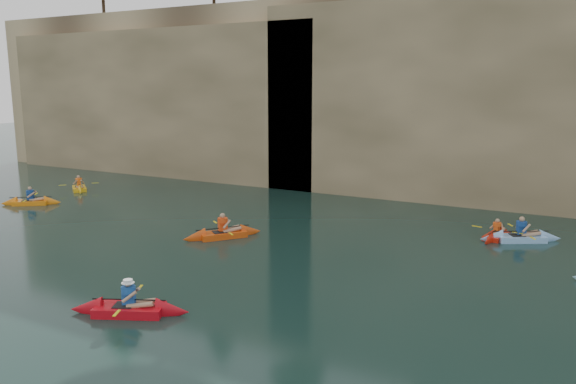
% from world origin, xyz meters
% --- Properties ---
extents(cliff, '(70.00, 16.00, 12.00)m').
position_xyz_m(cliff, '(0.00, 30.00, 6.00)').
color(cliff, tan).
rests_on(cliff, ground).
extents(cliff_slab_west, '(26.00, 2.40, 10.56)m').
position_xyz_m(cliff_slab_west, '(-20.00, 22.60, 5.28)').
color(cliff_slab_west, tan).
rests_on(cliff_slab_west, ground).
extents(cliff_slab_center, '(24.00, 2.40, 11.40)m').
position_xyz_m(cliff_slab_center, '(2.00, 22.60, 5.70)').
color(cliff_slab_center, tan).
rests_on(cliff_slab_center, ground).
extents(sea_cave_west, '(4.50, 1.00, 4.00)m').
position_xyz_m(sea_cave_west, '(-18.00, 21.95, 2.00)').
color(sea_cave_west, black).
rests_on(sea_cave_west, ground).
extents(sea_cave_center, '(3.50, 1.00, 3.20)m').
position_xyz_m(sea_cave_center, '(-4.00, 21.95, 1.60)').
color(sea_cave_center, black).
rests_on(sea_cave_center, ground).
extents(main_kayaker, '(3.45, 2.16, 1.28)m').
position_xyz_m(main_kayaker, '(-3.51, 2.44, 0.17)').
color(main_kayaker, red).
rests_on(main_kayaker, ground).
extents(kayaker_orange, '(2.74, 3.24, 1.32)m').
position_xyz_m(kayaker_orange, '(-5.85, 10.43, 0.16)').
color(kayaker_orange, '#DC470D').
rests_on(kayaker_orange, ground).
extents(kayaker_red_far, '(2.10, 2.95, 1.05)m').
position_xyz_m(kayaker_red_far, '(4.44, 15.87, 0.13)').
color(kayaker_red_far, red).
rests_on(kayaker_red_far, ground).
extents(kayaker_yellow, '(2.69, 2.31, 1.17)m').
position_xyz_m(kayaker_yellow, '(-19.91, 15.20, 0.15)').
color(kayaker_yellow, yellow).
rests_on(kayaker_yellow, ground).
extents(kayaker_ltblue_mid, '(3.36, 2.40, 1.31)m').
position_xyz_m(kayaker_ltblue_mid, '(5.40, 15.85, 0.16)').
color(kayaker_ltblue_mid, '#8EBCEE').
rests_on(kayaker_ltblue_mid, ground).
extents(kayaker_extra_west, '(2.97, 2.43, 1.24)m').
position_xyz_m(kayaker_extra_west, '(-18.88, 11.00, 0.15)').
color(kayaker_extra_west, orange).
rests_on(kayaker_extra_west, ground).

